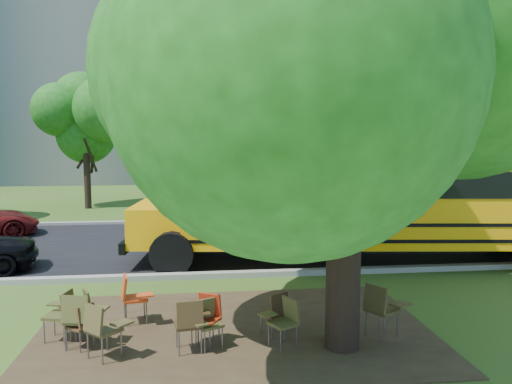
{
  "coord_description": "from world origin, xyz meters",
  "views": [
    {
      "loc": [
        0.37,
        -9.14,
        3.48
      ],
      "look_at": [
        1.97,
        4.49,
        1.97
      ],
      "focal_mm": 35.0,
      "sensor_mm": 36.0,
      "label": 1
    }
  ],
  "objects": [
    {
      "name": "ground",
      "position": [
        0.0,
        0.0,
        0.0
      ],
      "size": [
        160.0,
        160.0,
        0.0
      ],
      "primitive_type": "plane",
      "color": "#2B4C17",
      "rests_on": "ground"
    },
    {
      "name": "dirt_patch",
      "position": [
        1.0,
        -0.5,
        0.01
      ],
      "size": [
        7.0,
        4.5,
        0.03
      ],
      "primitive_type": "cube",
      "color": "#382819",
      "rests_on": "ground"
    },
    {
      "name": "asphalt_road",
      "position": [
        0.0,
        7.0,
        0.02
      ],
      "size": [
        80.0,
        8.0,
        0.04
      ],
      "primitive_type": "cube",
      "color": "black",
      "rests_on": "ground"
    },
    {
      "name": "kerb_near",
      "position": [
        0.0,
        3.0,
        0.07
      ],
      "size": [
        80.0,
        0.25,
        0.14
      ],
      "primitive_type": "cube",
      "color": "gray",
      "rests_on": "ground"
    },
    {
      "name": "kerb_far",
      "position": [
        0.0,
        11.1,
        0.07
      ],
      "size": [
        80.0,
        0.25,
        0.14
      ],
      "primitive_type": "cube",
      "color": "gray",
      "rests_on": "ground"
    },
    {
      "name": "building_main",
      "position": [
        -8.0,
        36.0,
        11.0
      ],
      "size": [
        38.0,
        16.0,
        22.0
      ],
      "primitive_type": "cube",
      "color": "slate",
      "rests_on": "ground"
    },
    {
      "name": "building_right",
      "position": [
        24.0,
        38.0,
        12.5
      ],
      "size": [
        30.0,
        16.0,
        25.0
      ],
      "primitive_type": "cube",
      "color": "gray",
      "rests_on": "ground"
    },
    {
      "name": "bg_tree_2",
      "position": [
        -5.0,
        16.0,
        4.21
      ],
      "size": [
        4.8,
        4.8,
        6.62
      ],
      "color": "black",
      "rests_on": "ground"
    },
    {
      "name": "bg_tree_3",
      "position": [
        8.0,
        14.0,
        5.03
      ],
      "size": [
        5.6,
        5.6,
        7.84
      ],
      "color": "black",
      "rests_on": "ground"
    },
    {
      "name": "main_tree",
      "position": [
        2.71,
        -1.44,
        5.1
      ],
      "size": [
        7.2,
        7.2,
        8.71
      ],
      "color": "black",
      "rests_on": "ground"
    },
    {
      "name": "school_bus",
      "position": [
        6.06,
        4.01,
        1.94
      ],
      "size": [
        13.95,
        4.47,
        3.35
      ],
      "rotation": [
        0.0,
        0.0,
        -0.11
      ],
      "color": "#FDAB08",
      "rests_on": "ground"
    },
    {
      "name": "chair_0",
      "position": [
        -1.56,
        -0.99,
        0.59
      ],
      "size": [
        0.71,
        0.56,
        0.96
      ],
      "rotation": [
        0.0,
        0.0,
        -0.2
      ],
      "color": "#504D22",
      "rests_on": "ground"
    },
    {
      "name": "chair_1",
      "position": [
        -1.13,
        -1.45,
        0.57
      ],
      "size": [
        0.79,
        0.62,
        0.92
      ],
      "rotation": [
        0.0,
        0.0,
        -0.75
      ],
      "color": "#4D4221",
      "rests_on": "ground"
    },
    {
      "name": "chair_2",
      "position": [
        -1.53,
        -0.96,
        0.48
      ],
      "size": [
        0.52,
        0.66,
        0.77
      ],
      "rotation": [
        0.0,
        0.0,
        0.98
      ],
      "color": "#50351C",
      "rests_on": "ground"
    },
    {
      "name": "chair_3",
      "position": [
        0.47,
        -1.02,
        0.53
      ],
      "size": [
        0.72,
        0.56,
        0.86
      ],
      "rotation": [
        0.0,
        0.0,
        2.64
      ],
      "color": "#AB2B12",
      "rests_on": "ground"
    },
    {
      "name": "chair_4",
      "position": [
        0.23,
        -1.34,
        0.56
      ],
      "size": [
        0.61,
        0.61,
        0.91
      ],
      "rotation": [
        0.0,
        0.0,
        0.14
      ],
      "color": "#3F2D16",
      "rests_on": "ground"
    },
    {
      "name": "chair_5",
      "position": [
        0.48,
        -1.19,
        0.51
      ],
      "size": [
        0.55,
        0.65,
        0.82
      ],
      "rotation": [
        0.0,
        0.0,
        3.6
      ],
      "color": "#4C4721",
      "rests_on": "ground"
    },
    {
      "name": "chair_6",
      "position": [
        1.76,
        -1.29,
        0.52
      ],
      "size": [
        0.68,
        0.57,
        0.84
      ],
      "rotation": [
        0.0,
        0.0,
        2.06
      ],
      "color": "#4C4921",
      "rests_on": "ground"
    },
    {
      "name": "chair_7",
      "position": [
        3.49,
        -1.14,
        0.6
      ],
      "size": [
        0.81,
        0.65,
        0.97
      ],
      "rotation": [
        0.0,
        0.0,
        -1.0
      ],
      "color": "#423C1D",
      "rests_on": "ground"
    },
    {
      "name": "chair_8",
      "position": [
        -1.96,
        -0.57,
        0.55
      ],
      "size": [
        0.52,
        0.66,
        0.88
      ],
      "rotation": [
        0.0,
        0.0,
        1.35
      ],
      "color": "#48451F",
      "rests_on": "ground"
    },
    {
      "name": "chair_9",
      "position": [
        -1.69,
        -0.43,
        0.51
      ],
      "size": [
        0.66,
        0.56,
        0.83
      ],
      "rotation": [
        0.0,
        0.0,
        2.0
      ],
      "color": "#473D1F",
      "rests_on": "ground"
    },
    {
      "name": "chair_10",
      "position": [
        -0.87,
        0.07,
        0.58
      ],
      "size": [
        0.66,
        0.63,
        0.93
      ],
      "rotation": [
        0.0,
        0.0,
        -1.36
      ],
      "color": "#D74517",
      "rests_on": "ground"
    },
    {
      "name": "chair_11",
      "position": [
        1.71,
        -0.81,
        0.5
      ],
      "size": [
        0.54,
        0.66,
        0.81
      ],
      "rotation": [
        0.0,
        0.0,
        0.52
      ],
      "color": "#3D2A15",
      "rests_on": "ground"
    }
  ]
}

